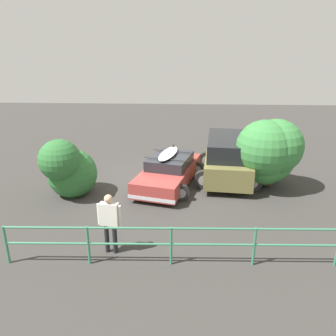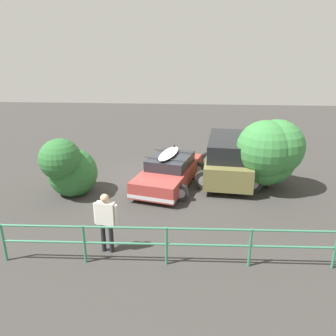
{
  "view_description": "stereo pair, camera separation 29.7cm",
  "coord_description": "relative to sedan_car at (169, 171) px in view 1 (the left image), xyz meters",
  "views": [
    {
      "loc": [
        -1.08,
        12.76,
        5.23
      ],
      "look_at": [
        -0.45,
        0.78,
        0.95
      ],
      "focal_mm": 35.0,
      "sensor_mm": 36.0,
      "label": 1
    },
    {
      "loc": [
        -1.38,
        12.74,
        5.23
      ],
      "look_at": [
        -0.45,
        0.78,
        0.95
      ],
      "focal_mm": 35.0,
      "sensor_mm": 36.0,
      "label": 2
    }
  ],
  "objects": [
    {
      "name": "ground_plane",
      "position": [
        0.46,
        -0.15,
        -0.6
      ],
      "size": [
        44.0,
        44.0,
        0.02
      ],
      "primitive_type": "cube",
      "color": "#383533",
      "rests_on": "ground"
    },
    {
      "name": "sedan_car",
      "position": [
        0.0,
        0.0,
        0.0
      ],
      "size": [
        3.02,
        4.64,
        1.49
      ],
      "color": "#9E3833",
      "rests_on": "ground"
    },
    {
      "name": "suv_car",
      "position": [
        -2.48,
        -0.82,
        0.36
      ],
      "size": [
        2.91,
        4.56,
        1.85
      ],
      "color": "brown",
      "rests_on": "ground"
    },
    {
      "name": "person_bystander",
      "position": [
        1.34,
        4.96,
        0.45
      ],
      "size": [
        0.67,
        0.26,
        1.73
      ],
      "color": "black",
      "rests_on": "ground"
    },
    {
      "name": "railing_fence",
      "position": [
        -0.32,
        5.42,
        0.14
      ],
      "size": [
        8.55,
        0.4,
        1.08
      ],
      "color": "#387F5B",
      "rests_on": "ground"
    },
    {
      "name": "bush_near_left",
      "position": [
        3.75,
        1.32,
        0.52
      ],
      "size": [
        2.03,
        2.24,
        2.4
      ],
      "color": "#4C3828",
      "rests_on": "ground"
    },
    {
      "name": "bush_near_right",
      "position": [
        -3.83,
        -0.05,
        0.79
      ],
      "size": [
        2.6,
        3.24,
        2.93
      ],
      "color": "#4C3828",
      "rests_on": "ground"
    }
  ]
}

